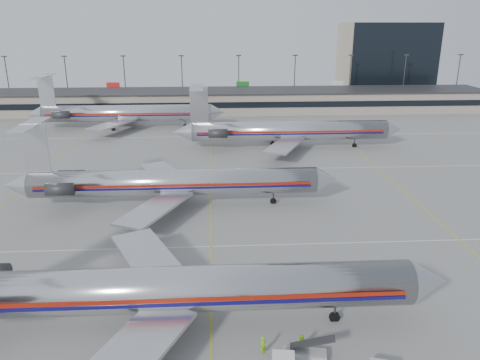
{
  "coord_description": "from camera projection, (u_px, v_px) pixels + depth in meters",
  "views": [
    {
      "loc": [
        0.47,
        -39.58,
        24.93
      ],
      "look_at": [
        4.03,
        20.87,
        4.5
      ],
      "focal_mm": 35.0,
      "sensor_mm": 36.0,
      "label": 1
    }
  ],
  "objects": [
    {
      "name": "ground",
      "position": [
        211.0,
        293.0,
        45.38
      ],
      "size": [
        260.0,
        260.0,
        0.0
      ],
      "primitive_type": "plane",
      "color": "gray",
      "rests_on": "ground"
    },
    {
      "name": "apron_markings",
      "position": [
        211.0,
        246.0,
        54.84
      ],
      "size": [
        160.0,
        0.15,
        0.02
      ],
      "primitive_type": "cube",
      "color": "silver",
      "rests_on": "ground"
    },
    {
      "name": "terminal",
      "position": [
        211.0,
        101.0,
        137.04
      ],
      "size": [
        162.0,
        17.0,
        6.25
      ],
      "color": "gray",
      "rests_on": "ground"
    },
    {
      "name": "light_mast_row",
      "position": [
        211.0,
        77.0,
        148.58
      ],
      "size": [
        163.6,
        0.4,
        15.28
      ],
      "color": "#38383D",
      "rests_on": "ground"
    },
    {
      "name": "distant_building",
      "position": [
        385.0,
        59.0,
        165.92
      ],
      "size": [
        30.0,
        20.0,
        25.0
      ],
      "primitive_type": "cube",
      "color": "tan",
      "rests_on": "ground"
    },
    {
      "name": "jet_foreground",
      "position": [
        152.0,
        289.0,
        39.11
      ],
      "size": [
        49.19,
        28.97,
        12.88
      ],
      "color": "silver",
      "rests_on": "ground"
    },
    {
      "name": "jet_second_row",
      "position": [
        168.0,
        182.0,
        65.95
      ],
      "size": [
        47.02,
        27.68,
        12.31
      ],
      "color": "silver",
      "rests_on": "ground"
    },
    {
      "name": "jet_third_row",
      "position": [
        285.0,
        130.0,
        96.52
      ],
      "size": [
        47.62,
        29.29,
        13.02
      ],
      "color": "silver",
      "rests_on": "ground"
    },
    {
      "name": "jet_back_row",
      "position": [
        123.0,
        113.0,
        114.88
      ],
      "size": [
        48.31,
        29.72,
        13.21
      ],
      "color": "silver",
      "rests_on": "ground"
    },
    {
      "name": "belt_loader",
      "position": [
        306.0,
        353.0,
        36.36
      ],
      "size": [
        4.07,
        1.81,
        2.09
      ],
      "rotation": [
        0.0,
        0.0,
        -0.18
      ],
      "color": "#A6A6A6",
      "rests_on": "ground"
    },
    {
      "name": "ramp_worker_near",
      "position": [
        263.0,
        346.0,
        36.72
      ],
      "size": [
        0.71,
        0.68,
        1.63
      ],
      "primitive_type": "imported",
      "rotation": [
        0.0,
        0.0,
        0.69
      ],
      "color": "#87D213",
      "rests_on": "ground"
    },
    {
      "name": "ramp_worker_far",
      "position": [
        302.0,
        344.0,
        36.99
      ],
      "size": [
        0.81,
        0.65,
        1.61
      ],
      "primitive_type": "imported",
      "rotation": [
        0.0,
        0.0,
        -0.05
      ],
      "color": "#8DE215",
      "rests_on": "ground"
    }
  ]
}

